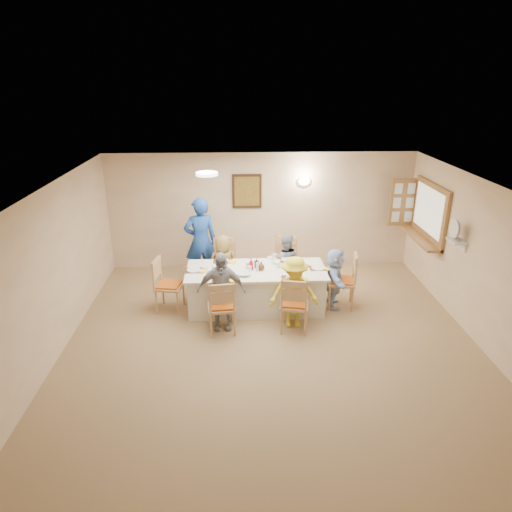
{
  "coord_description": "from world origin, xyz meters",
  "views": [
    {
      "loc": [
        -0.53,
        -5.94,
        3.97
      ],
      "look_at": [
        -0.2,
        1.4,
        1.05
      ],
      "focal_mm": 32.0,
      "sensor_mm": 36.0,
      "label": 1
    }
  ],
  "objects_px": {
    "diner_back_right": "(285,263)",
    "caregiver": "(201,241)",
    "chair_back_left": "(223,265)",
    "chair_right_end": "(341,280)",
    "condiment_ketchup": "(251,264)",
    "desk_fan": "(456,232)",
    "diner_front_right": "(294,292)",
    "diner_back_left": "(223,264)",
    "dining_table": "(256,289)",
    "chair_back_right": "(285,264)",
    "chair_left_end": "(169,285)",
    "chair_front_left": "(221,305)",
    "diner_front_left": "(221,291)",
    "chair_front_right": "(295,303)",
    "diner_right_end": "(334,278)",
    "serving_hatch": "(430,212)"
  },
  "relations": [
    {
      "from": "diner_back_left",
      "to": "caregiver",
      "type": "xyz_separation_m",
      "value": [
        -0.45,
        0.47,
        0.31
      ]
    },
    {
      "from": "chair_back_left",
      "to": "caregiver",
      "type": "relative_size",
      "value": 0.57
    },
    {
      "from": "chair_left_end",
      "to": "chair_back_right",
      "type": "bearing_deg",
      "value": -60.06
    },
    {
      "from": "chair_left_end",
      "to": "condiment_ketchup",
      "type": "height_order",
      "value": "chair_left_end"
    },
    {
      "from": "chair_left_end",
      "to": "diner_back_left",
      "type": "height_order",
      "value": "diner_back_left"
    },
    {
      "from": "chair_back_right",
      "to": "chair_left_end",
      "type": "distance_m",
      "value": 2.29
    },
    {
      "from": "chair_front_left",
      "to": "diner_front_left",
      "type": "distance_m",
      "value": 0.23
    },
    {
      "from": "chair_back_right",
      "to": "diner_back_right",
      "type": "distance_m",
      "value": 0.14
    },
    {
      "from": "dining_table",
      "to": "caregiver",
      "type": "relative_size",
      "value": 1.38
    },
    {
      "from": "chair_front_right",
      "to": "condiment_ketchup",
      "type": "distance_m",
      "value": 1.12
    },
    {
      "from": "diner_back_right",
      "to": "caregiver",
      "type": "bearing_deg",
      "value": -13.2
    },
    {
      "from": "chair_left_end",
      "to": "chair_back_left",
      "type": "bearing_deg",
      "value": -40.37
    },
    {
      "from": "chair_right_end",
      "to": "diner_back_left",
      "type": "height_order",
      "value": "diner_back_left"
    },
    {
      "from": "chair_front_right",
      "to": "diner_front_left",
      "type": "relative_size",
      "value": 0.73
    },
    {
      "from": "chair_back_left",
      "to": "diner_front_right",
      "type": "relative_size",
      "value": 0.81
    },
    {
      "from": "desk_fan",
      "to": "caregiver",
      "type": "distance_m",
      "value": 4.67
    },
    {
      "from": "dining_table",
      "to": "condiment_ketchup",
      "type": "height_order",
      "value": "condiment_ketchup"
    },
    {
      "from": "desk_fan",
      "to": "chair_front_right",
      "type": "height_order",
      "value": "desk_fan"
    },
    {
      "from": "chair_back_right",
      "to": "chair_front_right",
      "type": "distance_m",
      "value": 1.6
    },
    {
      "from": "caregiver",
      "to": "diner_back_right",
      "type": "bearing_deg",
      "value": 150.59
    },
    {
      "from": "chair_front_left",
      "to": "diner_front_right",
      "type": "bearing_deg",
      "value": 179.05
    },
    {
      "from": "diner_front_right",
      "to": "diner_back_left",
      "type": "bearing_deg",
      "value": 128.51
    },
    {
      "from": "dining_table",
      "to": "diner_back_right",
      "type": "distance_m",
      "value": 0.93
    },
    {
      "from": "chair_right_end",
      "to": "condiment_ketchup",
      "type": "height_order",
      "value": "chair_right_end"
    },
    {
      "from": "serving_hatch",
      "to": "chair_left_end",
      "type": "relative_size",
      "value": 1.52
    },
    {
      "from": "diner_right_end",
      "to": "condiment_ketchup",
      "type": "height_order",
      "value": "diner_right_end"
    },
    {
      "from": "chair_back_left",
      "to": "chair_right_end",
      "type": "bearing_deg",
      "value": -12.31
    },
    {
      "from": "chair_back_left",
      "to": "diner_back_right",
      "type": "xyz_separation_m",
      "value": [
        1.2,
        -0.12,
        0.08
      ]
    },
    {
      "from": "desk_fan",
      "to": "diner_front_left",
      "type": "height_order",
      "value": "desk_fan"
    },
    {
      "from": "dining_table",
      "to": "diner_right_end",
      "type": "bearing_deg",
      "value": 0.0
    },
    {
      "from": "dining_table",
      "to": "chair_back_right",
      "type": "bearing_deg",
      "value": 53.13
    },
    {
      "from": "desk_fan",
      "to": "dining_table",
      "type": "relative_size",
      "value": 0.12
    },
    {
      "from": "chair_front_right",
      "to": "dining_table",
      "type": "bearing_deg",
      "value": -41.54
    },
    {
      "from": "desk_fan",
      "to": "diner_front_right",
      "type": "distance_m",
      "value": 2.86
    },
    {
      "from": "desk_fan",
      "to": "chair_back_left",
      "type": "xyz_separation_m",
      "value": [
        -3.9,
        1.24,
        -1.04
      ]
    },
    {
      "from": "diner_back_left",
      "to": "condiment_ketchup",
      "type": "distance_m",
      "value": 0.9
    },
    {
      "from": "chair_back_left",
      "to": "diner_front_right",
      "type": "distance_m",
      "value": 1.91
    },
    {
      "from": "chair_back_right",
      "to": "diner_front_left",
      "type": "bearing_deg",
      "value": -117.23
    },
    {
      "from": "chair_back_right",
      "to": "chair_right_end",
      "type": "distance_m",
      "value": 1.24
    },
    {
      "from": "diner_front_right",
      "to": "chair_back_right",
      "type": "bearing_deg",
      "value": 87.09
    },
    {
      "from": "chair_back_left",
      "to": "chair_right_end",
      "type": "height_order",
      "value": "chair_right_end"
    },
    {
      "from": "diner_back_right",
      "to": "diner_right_end",
      "type": "relative_size",
      "value": 1.04
    },
    {
      "from": "diner_front_left",
      "to": "diner_right_end",
      "type": "distance_m",
      "value": 2.13
    },
    {
      "from": "serving_hatch",
      "to": "dining_table",
      "type": "distance_m",
      "value": 3.7
    },
    {
      "from": "dining_table",
      "to": "condiment_ketchup",
      "type": "xyz_separation_m",
      "value": [
        -0.09,
        -0.0,
        0.49
      ]
    },
    {
      "from": "chair_front_left",
      "to": "caregiver",
      "type": "bearing_deg",
      "value": -83.67
    },
    {
      "from": "chair_back_right",
      "to": "diner_back_left",
      "type": "xyz_separation_m",
      "value": [
        -1.2,
        -0.12,
        0.07
      ]
    },
    {
      "from": "chair_left_end",
      "to": "diner_right_end",
      "type": "bearing_deg",
      "value": -80.47
    },
    {
      "from": "chair_back_left",
      "to": "caregiver",
      "type": "bearing_deg",
      "value": 150.23
    },
    {
      "from": "chair_right_end",
      "to": "diner_front_right",
      "type": "xyz_separation_m",
      "value": [
        -0.95,
        -0.68,
        0.11
      ]
    }
  ]
}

